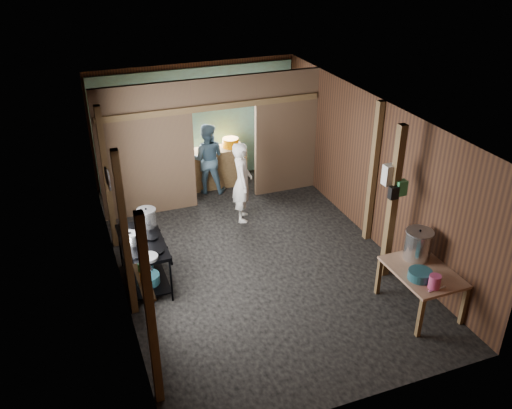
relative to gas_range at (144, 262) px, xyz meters
name	(u,v)px	position (x,y,z in m)	size (l,w,h in m)	color
floor	(252,255)	(1.88, 0.15, -0.40)	(4.50, 7.00, 0.00)	black
ceiling	(251,112)	(1.88, 0.15, 2.20)	(4.50, 7.00, 0.00)	black
wall_back	(196,123)	(1.88, 3.65, 0.90)	(4.50, 0.00, 2.60)	#452716
wall_front	(362,318)	(1.88, -3.35, 0.90)	(4.50, 0.00, 2.60)	#452716
wall_left	(112,212)	(-0.37, 0.15, 0.90)	(0.00, 7.00, 2.60)	#452716
wall_right	(370,169)	(4.13, 0.15, 0.90)	(0.00, 7.00, 2.60)	#452716
partition_left	(146,152)	(0.55, 2.35, 0.90)	(1.85, 0.10, 2.60)	brown
partition_right	(286,133)	(3.46, 2.35, 0.90)	(1.35, 0.10, 2.60)	brown
partition_header	(224,92)	(2.13, 2.35, 1.90)	(1.30, 0.10, 0.60)	brown
turquoise_panel	(196,126)	(1.88, 3.59, 0.85)	(4.40, 0.06, 2.50)	#68B6AA
back_counter	(218,167)	(2.18, 3.10, 0.03)	(1.20, 0.50, 0.85)	brown
wall_clock	(207,96)	(2.13, 3.55, 1.50)	(0.20, 0.20, 0.03)	silver
post_left_a	(150,314)	(-0.30, -2.45, 0.90)	(0.10, 0.12, 2.60)	brown
post_left_b	(125,236)	(-0.30, -0.65, 0.90)	(0.10, 0.12, 2.60)	brown
post_left_c	(107,180)	(-0.30, 1.35, 0.90)	(0.10, 0.12, 2.60)	brown
post_right	(373,174)	(4.06, -0.05, 0.90)	(0.10, 0.12, 2.60)	brown
post_free	(392,204)	(3.73, -1.15, 0.90)	(0.12, 0.12, 2.60)	brown
cross_beam	(212,107)	(1.88, 2.30, 1.65)	(4.40, 0.12, 0.12)	brown
pan_lid_big	(109,180)	(-0.33, 0.55, 1.25)	(0.34, 0.34, 0.03)	gray
pan_lid_small	(106,176)	(-0.33, 0.95, 1.15)	(0.30, 0.30, 0.03)	black
wall_shelf	(144,282)	(-0.27, -1.95, 1.00)	(0.14, 0.80, 0.03)	brown
jar_white	(147,289)	(-0.27, -2.20, 1.07)	(0.07, 0.07, 0.10)	silver
jar_yellow	(143,277)	(-0.27, -1.95, 1.07)	(0.08, 0.08, 0.10)	orange
jar_green	(140,267)	(-0.27, -1.73, 1.07)	(0.06, 0.06, 0.10)	#31894D
bag_white	(390,175)	(3.68, -1.07, 1.38)	(0.22, 0.15, 0.32)	silver
bag_green	(401,188)	(3.80, -1.21, 1.20)	(0.16, 0.12, 0.24)	#31894D
bag_black	(393,193)	(3.66, -1.23, 1.15)	(0.14, 0.10, 0.20)	black
gas_range	(144,262)	(0.00, 0.00, 0.00)	(0.69, 1.34, 0.79)	black
prep_table	(420,289)	(3.71, -2.10, -0.06)	(0.83, 1.14, 0.67)	#AB7A5B
stove_pot_large	(147,218)	(0.17, 0.43, 0.54)	(0.31, 0.31, 0.32)	silver
stove_pot_med	(131,239)	(-0.17, -0.04, 0.48)	(0.24, 0.24, 0.21)	silver
frying_pan	(149,257)	(0.00, -0.55, 0.42)	(0.28, 0.50, 0.07)	gray
blue_tub_front	(148,279)	(0.00, -0.24, -0.17)	(0.36, 0.36, 0.15)	#204D56
blue_tub_back	(143,264)	(0.00, 0.21, -0.18)	(0.33, 0.33, 0.13)	#204D56
stock_pot	(418,245)	(3.82, -1.78, 0.50)	(0.42, 0.42, 0.49)	silver
wash_basin	(420,275)	(3.54, -2.25, 0.34)	(0.35, 0.35, 0.13)	#204D56
pink_bucket	(435,282)	(3.59, -2.50, 0.38)	(0.17, 0.17, 0.20)	#B73D6C
knife	(437,289)	(3.61, -2.55, 0.28)	(0.30, 0.04, 0.01)	silver
yellow_tub	(231,143)	(2.49, 3.10, 0.55)	(0.35, 0.35, 0.20)	orange
cook	(242,182)	(2.17, 1.45, 0.40)	(0.58, 0.38, 1.59)	white
worker_back	(207,159)	(1.89, 2.86, 0.36)	(0.74, 0.58, 1.52)	#456174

